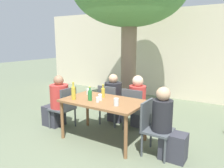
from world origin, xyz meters
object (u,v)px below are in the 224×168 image
at_px(patio_chair_1, 153,125).
at_px(green_bottle_2, 90,95).
at_px(dining_table_front, 103,105).
at_px(oil_cruet_0, 103,92).
at_px(person_seated_3, 139,104).
at_px(drinking_glass_0, 100,97).
at_px(patio_chair_2, 110,103).
at_px(drinking_glass_1, 116,102).
at_px(person_seated_0, 57,104).
at_px(oil_cruet_1, 73,93).
at_px(person_seated_2, 115,100).
at_px(drinking_glass_3, 88,92).
at_px(patio_chair_0, 65,106).
at_px(drinking_glass_2, 98,100).
at_px(patio_chair_3, 134,107).
at_px(person_seated_1, 167,127).

xyz_separation_m(patio_chair_1, green_bottle_2, (-1.17, -0.15, 0.37)).
bearing_deg(green_bottle_2, dining_table_front, 37.42).
relative_size(dining_table_front, oil_cruet_0, 5.92).
bearing_deg(green_bottle_2, patio_chair_1, 7.15).
relative_size(person_seated_3, drinking_glass_0, 10.07).
bearing_deg(drinking_glass_0, patio_chair_2, 109.56).
relative_size(patio_chair_2, drinking_glass_1, 6.91).
xyz_separation_m(green_bottle_2, drinking_glass_1, (0.57, -0.02, -0.03)).
bearing_deg(person_seated_0, oil_cruet_1, 70.74).
bearing_deg(person_seated_2, drinking_glass_3, 74.30).
bearing_deg(green_bottle_2, person_seated_2, 95.75).
bearing_deg(patio_chair_0, drinking_glass_2, 80.41).
distance_m(patio_chair_1, person_seated_0, 2.18).
bearing_deg(person_seated_0, patio_chair_1, 90.00).
xyz_separation_m(patio_chair_0, drinking_glass_1, (1.35, -0.17, 0.33)).
xyz_separation_m(patio_chair_1, oil_cruet_1, (-1.47, -0.25, 0.39)).
distance_m(green_bottle_2, drinking_glass_2, 0.19).
relative_size(patio_chair_3, green_bottle_2, 3.46).
distance_m(dining_table_front, green_bottle_2, 0.30).
bearing_deg(dining_table_front, drinking_glass_0, -143.77).
bearing_deg(patio_chair_2, drinking_glass_3, 67.35).
distance_m(patio_chair_1, person_seated_3, 1.13).
height_order(person_seated_1, person_seated_2, person_seated_1).
bearing_deg(drinking_glass_2, person_seated_2, 105.17).
bearing_deg(dining_table_front, person_seated_3, 71.85).
relative_size(patio_chair_1, oil_cruet_1, 2.71).
distance_m(patio_chair_0, drinking_glass_2, 1.03).
relative_size(drinking_glass_1, drinking_glass_2, 1.38).
distance_m(oil_cruet_0, drinking_glass_1, 0.60).
bearing_deg(patio_chair_1, patio_chair_2, 62.20).
bearing_deg(oil_cruet_1, person_seated_2, 80.43).
bearing_deg(dining_table_front, patio_chair_1, 0.00).
height_order(person_seated_1, drinking_glass_0, person_seated_1).
bearing_deg(patio_chair_0, patio_chair_3, 117.80).
height_order(oil_cruet_0, oil_cruet_1, oil_cruet_1).
bearing_deg(patio_chair_1, green_bottle_2, 97.15).
xyz_separation_m(dining_table_front, drinking_glass_2, (-0.01, -0.16, 0.13)).
bearing_deg(patio_chair_1, patio_chair_3, 45.30).
height_order(oil_cruet_1, drinking_glass_0, oil_cruet_1).
xyz_separation_m(drinking_glass_0, drinking_glass_2, (0.04, -0.13, -0.01)).
height_order(dining_table_front, oil_cruet_1, oil_cruet_1).
height_order(patio_chair_2, drinking_glass_2, patio_chair_2).
xyz_separation_m(patio_chair_3, person_seated_2, (-0.59, 0.23, 0.00)).
distance_m(person_seated_1, drinking_glass_2, 1.27).
bearing_deg(oil_cruet_1, dining_table_front, 26.95).
relative_size(oil_cruet_1, drinking_glass_1, 2.55).
bearing_deg(drinking_glass_2, drinking_glass_0, 106.96).
distance_m(person_seated_2, drinking_glass_1, 1.31).
bearing_deg(patio_chair_2, person_seated_0, 36.36).
height_order(patio_chair_2, drinking_glass_0, patio_chair_2).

